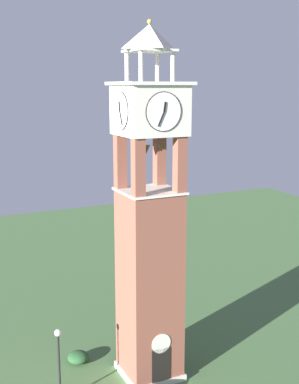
% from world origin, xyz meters
% --- Properties ---
extents(ground, '(80.00, 80.00, 0.00)m').
position_xyz_m(ground, '(0.00, 0.00, 0.00)').
color(ground, '#476B3D').
extents(clock_tower, '(3.48, 3.48, 19.13)m').
position_xyz_m(clock_tower, '(-0.00, -0.00, 8.07)').
color(clock_tower, brown).
rests_on(clock_tower, ground).
extents(lamp_post, '(0.36, 0.36, 4.04)m').
position_xyz_m(lamp_post, '(-5.27, -0.42, 2.79)').
color(lamp_post, black).
rests_on(lamp_post, ground).
extents(shrub_left_of_tower, '(1.24, 1.24, 0.68)m').
position_xyz_m(shrub_left_of_tower, '(-3.29, 2.82, 0.34)').
color(shrub_left_of_tower, '#234C28').
rests_on(shrub_left_of_tower, ground).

